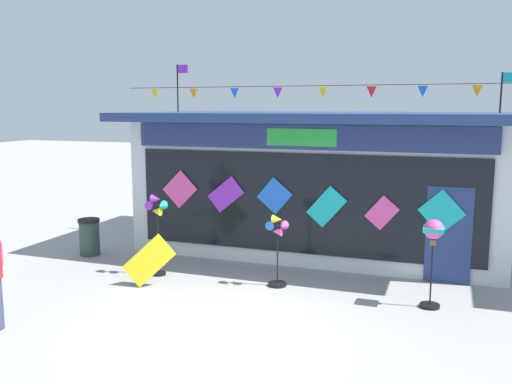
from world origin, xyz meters
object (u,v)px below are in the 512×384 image
at_px(wind_spinner_far_left, 157,217).
at_px(display_kite_on_ground, 149,261).
at_px(trash_bin, 89,237).
at_px(wind_spinner_left, 277,241).
at_px(wind_spinner_center_left, 433,240).
at_px(kite_shop_building, 321,180).

xyz_separation_m(wind_spinner_far_left, display_kite_on_ground, (0.20, -0.69, -0.75)).
bearing_deg(trash_bin, display_kite_on_ground, -31.23).
bearing_deg(display_kite_on_ground, wind_spinner_left, 19.52).
xyz_separation_m(wind_spinner_far_left, wind_spinner_center_left, (5.58, -0.02, -0.02)).
bearing_deg(trash_bin, wind_spinner_center_left, -6.46).
height_order(kite_shop_building, trash_bin, kite_shop_building).
relative_size(kite_shop_building, wind_spinner_left, 6.13).
bearing_deg(kite_shop_building, display_kite_on_ground, -120.96).
distance_m(wind_spinner_left, trash_bin, 5.09).
bearing_deg(kite_shop_building, wind_spinner_center_left, -51.50).
bearing_deg(wind_spinner_left, display_kite_on_ground, -160.48).
xyz_separation_m(wind_spinner_center_left, trash_bin, (-7.98, 0.90, -0.80)).
distance_m(kite_shop_building, wind_spinner_center_left, 4.59).
bearing_deg(trash_bin, kite_shop_building, 27.44).
height_order(wind_spinner_far_left, display_kite_on_ground, wind_spinner_far_left).
distance_m(kite_shop_building, trash_bin, 5.93).
distance_m(wind_spinner_left, wind_spinner_center_left, 2.98).
xyz_separation_m(kite_shop_building, wind_spinner_left, (-0.12, -3.38, -0.82)).
height_order(wind_spinner_center_left, display_kite_on_ground, wind_spinner_center_left).
relative_size(kite_shop_building, trash_bin, 10.07).
relative_size(kite_shop_building, display_kite_on_ground, 9.03).
height_order(wind_spinner_center_left, trash_bin, wind_spinner_center_left).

